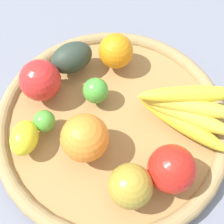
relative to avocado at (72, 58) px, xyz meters
name	(u,v)px	position (x,y,z in m)	size (l,w,h in m)	color
ground_plane	(112,126)	(0.15, 0.02, -0.07)	(2.40, 2.40, 0.00)	slate
basket	(112,122)	(0.15, 0.02, -0.05)	(0.46, 0.46, 0.04)	#A47A46
avocado	(72,58)	(0.00, 0.00, 0.00)	(0.09, 0.06, 0.06)	#2C3A2E
lime_0	(96,91)	(0.09, 0.01, -0.01)	(0.05, 0.05, 0.05)	green
lime_1	(44,121)	(0.11, -0.10, -0.01)	(0.04, 0.04, 0.04)	green
orange_1	(85,138)	(0.18, -0.05, 0.01)	(0.08, 0.08, 0.08)	orange
banana_bunch	(186,110)	(0.21, 0.13, 0.01)	(0.18, 0.18, 0.07)	yellow
apple_2	(130,186)	(0.29, -0.02, 0.01)	(0.07, 0.07, 0.07)	#A68B2D
lemon_0	(24,138)	(0.12, -0.15, -0.01)	(0.07, 0.05, 0.05)	yellow
apple_1	(172,169)	(0.29, 0.05, 0.01)	(0.08, 0.08, 0.08)	red
orange_0	(116,51)	(0.03, 0.09, 0.01)	(0.07, 0.07, 0.07)	orange
apple_0	(40,80)	(0.03, -0.08, 0.01)	(0.08, 0.08, 0.08)	red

